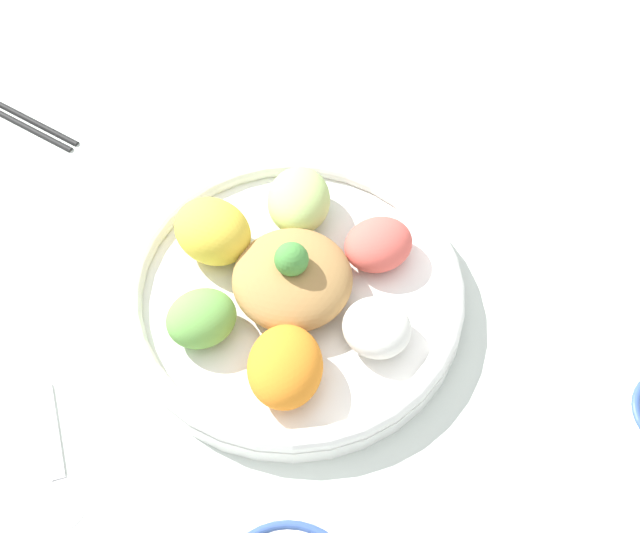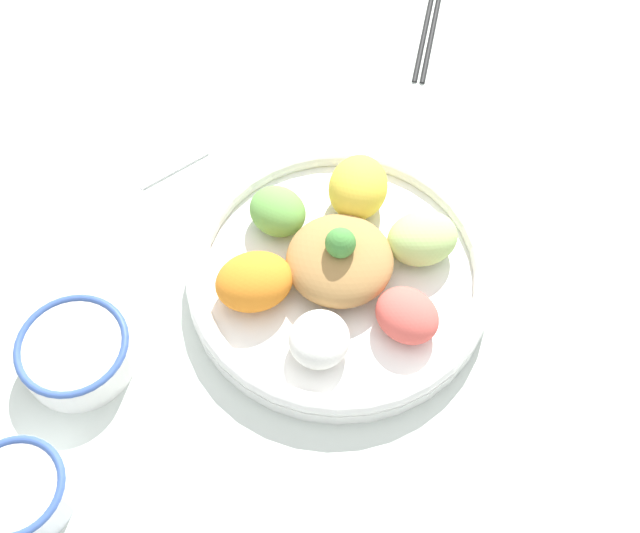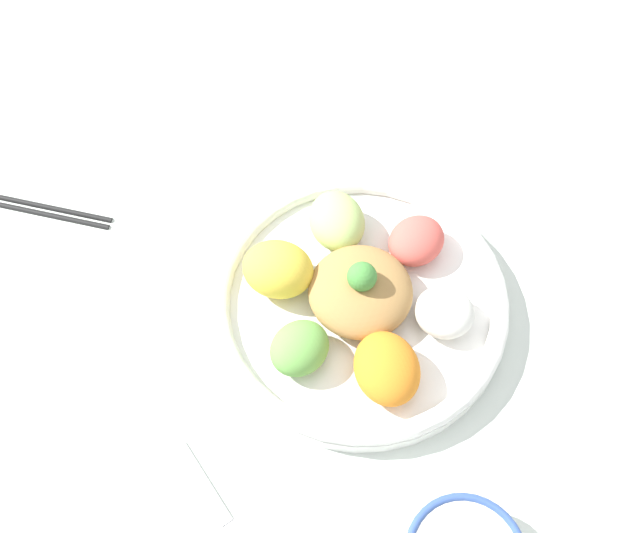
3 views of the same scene
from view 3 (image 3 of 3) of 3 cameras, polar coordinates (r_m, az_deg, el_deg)
The scene contains 4 objects.
ground_plane at distance 0.82m, azimuth 0.49°, elevation -3.66°, with size 2.40×2.40×0.00m, color silver.
salad_platter at distance 0.80m, azimuth 2.89°, elevation -2.46°, with size 0.32×0.32×0.09m.
chopsticks_pair_near at distance 0.96m, azimuth -22.08°, elevation 4.47°, with size 0.18×0.18×0.01m.
serving_spoon_main at distance 0.76m, azimuth -7.17°, elevation -18.65°, with size 0.05×0.14×0.01m.
Camera 3 is at (-0.19, -0.30, 0.74)m, focal length 42.00 mm.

